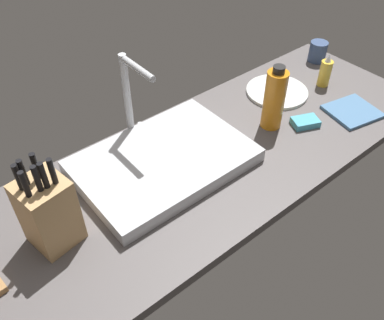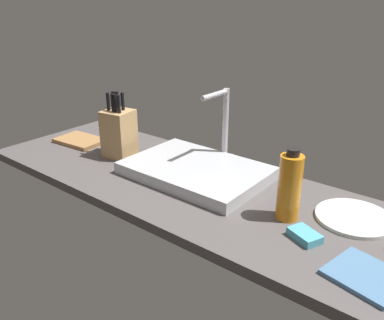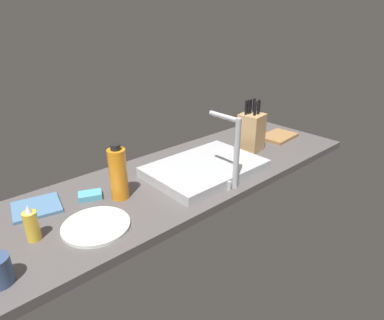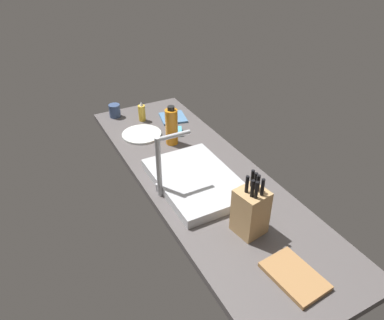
{
  "view_description": "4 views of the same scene",
  "coord_description": "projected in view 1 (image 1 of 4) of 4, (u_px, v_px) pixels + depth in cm",
  "views": [
    {
      "loc": [
        -59.42,
        -72.36,
        92.97
      ],
      "look_at": [
        -2.26,
        -2.72,
        9.98
      ],
      "focal_mm": 39.0,
      "sensor_mm": 36.0,
      "label": 1
    },
    {
      "loc": [
        79.32,
        -103.35,
        68.11
      ],
      "look_at": [
        -4.83,
        1.73,
        11.88
      ],
      "focal_mm": 37.37,
      "sensor_mm": 36.0,
      "label": 2
    },
    {
      "loc": [
        89.8,
        104.0,
        71.33
      ],
      "look_at": [
        -1.87,
        1.82,
        9.93
      ],
      "focal_mm": 30.61,
      "sensor_mm": 36.0,
      "label": 3
    },
    {
      "loc": [
        -130.65,
        73.77,
        109.89
      ],
      "look_at": [
        2.97,
        3.2,
        11.22
      ],
      "focal_mm": 33.99,
      "sensor_mm": 36.0,
      "label": 4
    }
  ],
  "objects": [
    {
      "name": "dish_sponge",
      "position": [
        305.0,
        122.0,
        1.45
      ],
      "size": [
        10.64,
        9.07,
        2.4
      ],
      "primitive_type": "cube",
      "rotation": [
        0.0,
        0.0,
        -0.41
      ],
      "color": "#4CA3BC",
      "rests_on": "countertop_slab"
    },
    {
      "name": "dish_towel",
      "position": [
        352.0,
        111.0,
        1.5
      ],
      "size": [
        19.75,
        18.73,
        1.2
      ],
      "primitive_type": "cube",
      "rotation": [
        0.0,
        0.0,
        -0.21
      ],
      "color": "teal",
      "rests_on": "countertop_slab"
    },
    {
      "name": "faucet",
      "position": [
        130.0,
        93.0,
        1.27
      ],
      "size": [
        5.5,
        16.62,
        30.61
      ],
      "color": "#B7BABF",
      "rests_on": "countertop_slab"
    },
    {
      "name": "dinner_plate",
      "position": [
        277.0,
        91.0,
        1.6
      ],
      "size": [
        23.5,
        23.5,
        1.2
      ],
      "primitive_type": "cylinder",
      "color": "silver",
      "rests_on": "countertop_slab"
    },
    {
      "name": "sink_basin",
      "position": [
        164.0,
        161.0,
        1.28
      ],
      "size": [
        52.29,
        35.84,
        4.52
      ],
      "primitive_type": "cube",
      "color": "#B7BABF",
      "rests_on": "countertop_slab"
    },
    {
      "name": "knife_block",
      "position": [
        48.0,
        212.0,
        1.03
      ],
      "size": [
        13.08,
        13.05,
        27.39
      ],
      "rotation": [
        0.0,
        0.0,
        0.16
      ],
      "color": "tan",
      "rests_on": "countertop_slab"
    },
    {
      "name": "coffee_mug",
      "position": [
        318.0,
        52.0,
        1.76
      ],
      "size": [
        7.27,
        7.27,
        8.38
      ],
      "primitive_type": "cylinder",
      "color": "#384C75",
      "rests_on": "countertop_slab"
    },
    {
      "name": "countertop_slab",
      "position": [
        192.0,
        172.0,
        1.31
      ],
      "size": [
        185.41,
        59.18,
        3.5
      ],
      "primitive_type": "cube",
      "color": "#514C4C",
      "rests_on": "ground"
    },
    {
      "name": "soap_bottle",
      "position": [
        325.0,
        72.0,
        1.61
      ],
      "size": [
        4.52,
        4.52,
        13.05
      ],
      "color": "gold",
      "rests_on": "countertop_slab"
    },
    {
      "name": "water_bottle",
      "position": [
        274.0,
        99.0,
        1.38
      ],
      "size": [
        7.12,
        7.12,
        23.03
      ],
      "color": "orange",
      "rests_on": "countertop_slab"
    }
  ]
}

